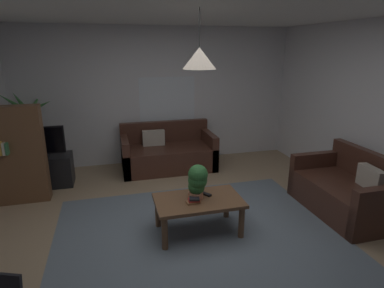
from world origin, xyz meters
The scene contains 18 objects.
floor centered at (0.00, 0.00, -0.01)m, with size 5.14×5.52×0.02m, color #9E8466.
rug centered at (0.00, -0.20, 0.00)m, with size 3.34×3.04×0.01m, color slate.
wall_back centered at (0.00, 2.79, 1.27)m, with size 5.26×0.06×2.53m, color silver.
ceiling centered at (0.00, 0.00, 2.54)m, with size 5.14×5.52×0.02m, color white.
window_pane centered at (0.16, 2.76, 1.16)m, with size 1.06×0.01×0.93m, color white.
couch_under_window centered at (0.06, 2.28, 0.27)m, with size 1.66×0.84×0.82m.
couch_right_side centered at (2.09, 0.06, 0.28)m, with size 0.84×1.39×0.82m.
coffee_table centered at (0.02, 0.08, 0.36)m, with size 1.02×0.61×0.43m.
book_on_table_0 centered at (-0.07, 0.00, 0.44)m, with size 0.15×0.08×0.02m, color #99663F.
book_on_table_1 centered at (-0.06, 0.01, 0.47)m, with size 0.13×0.10×0.02m, color #B22D2D.
book_on_table_2 centered at (-0.05, 0.00, 0.49)m, with size 0.12×0.10×0.02m, color black.
remote_on_table_0 centered at (0.13, 0.17, 0.44)m, with size 0.05×0.16×0.02m, color black.
potted_plant_on_table centered at (0.02, 0.11, 0.66)m, with size 0.24×0.23×0.42m.
tv_stand centered at (-2.02, 2.01, 0.25)m, with size 0.90×0.44×0.50m, color black.
tv centered at (-2.02, 1.99, 0.75)m, with size 0.77×0.16×0.48m.
potted_palm_corner centered at (-2.21, 2.49, 0.62)m, with size 0.75×0.76×1.52m.
bookshelf_corner centered at (-2.20, 1.50, 0.70)m, with size 0.70×0.31×1.40m.
pendant_lamp centered at (0.02, 0.08, 2.04)m, with size 0.35×0.35×0.60m.
Camera 1 is at (-0.92, -3.20, 2.15)m, focal length 29.87 mm.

